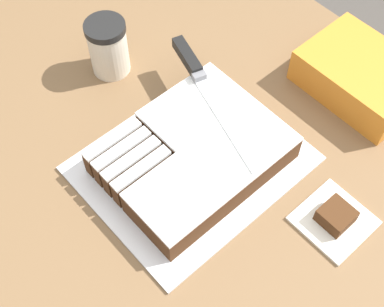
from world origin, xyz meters
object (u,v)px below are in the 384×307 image
cake_board (192,163)px  cake (196,153)px  coffee_cup (108,47)px  storage_box (361,76)px  knife (197,73)px  brownie (336,216)px

cake_board → cake: cake is taller
cake → coffee_cup: coffee_cup is taller
cake_board → storage_box: size_ratio=1.67×
knife → storage_box: knife is taller
knife → storage_box: size_ratio=1.40×
cake → brownie: 0.26m
knife → brownie: bearing=15.1°
cake → storage_box: size_ratio=1.35×
cake → cake_board: bearing=-126.4°
knife → brownie: (0.36, -0.01, -0.05)m
cake_board → knife: (-0.11, 0.11, 0.07)m
knife → cake: bearing=-26.4°
brownie → storage_box: storage_box is taller
brownie → storage_box: bearing=121.3°
cake → brownie: (0.24, 0.10, -0.01)m
knife → coffee_cup: bearing=-139.5°
cake_board → storage_box: bearing=76.7°
knife → storage_box: 0.32m
cake_board → storage_box: storage_box is taller
storage_box → knife: bearing=-127.6°
cake_board → cake: 0.03m
coffee_cup → storage_box: size_ratio=0.52×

